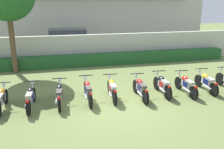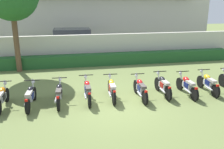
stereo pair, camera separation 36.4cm
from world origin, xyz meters
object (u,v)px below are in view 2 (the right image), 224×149
Objects in this scene: motorcycle_in_row_1 at (2,97)px; motorcycle_in_row_3 at (59,93)px; motorcycle_in_row_6 at (140,88)px; motorcycle_in_row_8 at (187,85)px; motorcycle_in_row_9 at (208,83)px; motorcycle_in_row_2 at (31,96)px; motorcycle_in_row_5 at (112,89)px; parked_car at (74,41)px; motorcycle_in_row_7 at (163,85)px; motorcycle_in_row_4 at (87,90)px.

motorcycle_in_row_3 is (2.13, 0.01, -0.00)m from motorcycle_in_row_1.
motorcycle_in_row_3 is 1.00× the size of motorcycle_in_row_6.
motorcycle_in_row_8 is 1.07m from motorcycle_in_row_9.
motorcycle_in_row_3 is (1.08, 0.08, -0.00)m from motorcycle_in_row_2.
motorcycle_in_row_5 reaches higher than motorcycle_in_row_9.
motorcycle_in_row_2 is at bearing 92.34° from motorcycle_in_row_9.
motorcycle_in_row_5 is 0.97× the size of motorcycle_in_row_6.
parked_car is at bearing -17.10° from motorcycle_in_row_1.
motorcycle_in_row_7 is at bearing -87.70° from motorcycle_in_row_5.
motorcycle_in_row_8 is at bearing -85.88° from motorcycle_in_row_2.
motorcycle_in_row_9 is at bearing -88.26° from motorcycle_in_row_5.
parked_car is 9.89m from motorcycle_in_row_2.
motorcycle_in_row_3 is at bearing 88.99° from motorcycle_in_row_6.
motorcycle_in_row_9 is at bearing -59.09° from parked_car.
motorcycle_in_row_2 is at bearing 89.55° from motorcycle_in_row_8.
motorcycle_in_row_8 is 1.03× the size of motorcycle_in_row_9.
motorcycle_in_row_6 is at bearing -89.42° from motorcycle_in_row_1.
parked_car reaches higher than motorcycle_in_row_6.
motorcycle_in_row_4 is 1.04× the size of motorcycle_in_row_8.
motorcycle_in_row_3 is 1.04× the size of motorcycle_in_row_7.
motorcycle_in_row_6 reaches higher than motorcycle_in_row_1.
motorcycle_in_row_7 is at bearing 80.25° from motorcycle_in_row_8.
motorcycle_in_row_4 is 3.25m from motorcycle_in_row_7.
motorcycle_in_row_4 is 1.07× the size of motorcycle_in_row_5.
motorcycle_in_row_2 is at bearing 90.52° from motorcycle_in_row_6.
motorcycle_in_row_6 is 1.00× the size of motorcycle_in_row_8.
motorcycle_in_row_7 reaches higher than motorcycle_in_row_3.
motorcycle_in_row_6 is 1.03× the size of motorcycle_in_row_7.
motorcycle_in_row_2 is at bearing -101.25° from parked_car.
motorcycle_in_row_1 is 6.50m from motorcycle_in_row_7.
motorcycle_in_row_8 is (4.32, -9.65, -0.50)m from parked_car.
motorcycle_in_row_6 reaches higher than motorcycle_in_row_3.
motorcycle_in_row_3 is at bearing 91.60° from motorcycle_in_row_7.
motorcycle_in_row_3 is at bearing -95.06° from parked_car.
motorcycle_in_row_7 is (6.50, 0.09, 0.01)m from motorcycle_in_row_1.
motorcycle_in_row_7 reaches higher than motorcycle_in_row_8.
motorcycle_in_row_1 is 0.96× the size of motorcycle_in_row_6.
motorcycle_in_row_7 reaches higher than motorcycle_in_row_2.
motorcycle_in_row_2 is at bearing 92.30° from motorcycle_in_row_7.
motorcycle_in_row_4 reaches higher than motorcycle_in_row_9.
motorcycle_in_row_4 reaches higher than motorcycle_in_row_1.
motorcycle_in_row_1 is 0.99× the size of motorcycle_in_row_9.
parked_car is 9.62m from motorcycle_in_row_3.
parked_car is 10.10m from motorcycle_in_row_1.
motorcycle_in_row_4 is 1.01m from motorcycle_in_row_5.
motorcycle_in_row_7 is (1.06, 0.17, 0.00)m from motorcycle_in_row_6.
motorcycle_in_row_3 is at bearing 88.62° from motorcycle_in_row_8.
motorcycle_in_row_5 is (1.04, -9.46, -0.49)m from parked_car.
motorcycle_in_row_5 is 2.24m from motorcycle_in_row_7.
motorcycle_in_row_3 is 2.13m from motorcycle_in_row_5.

